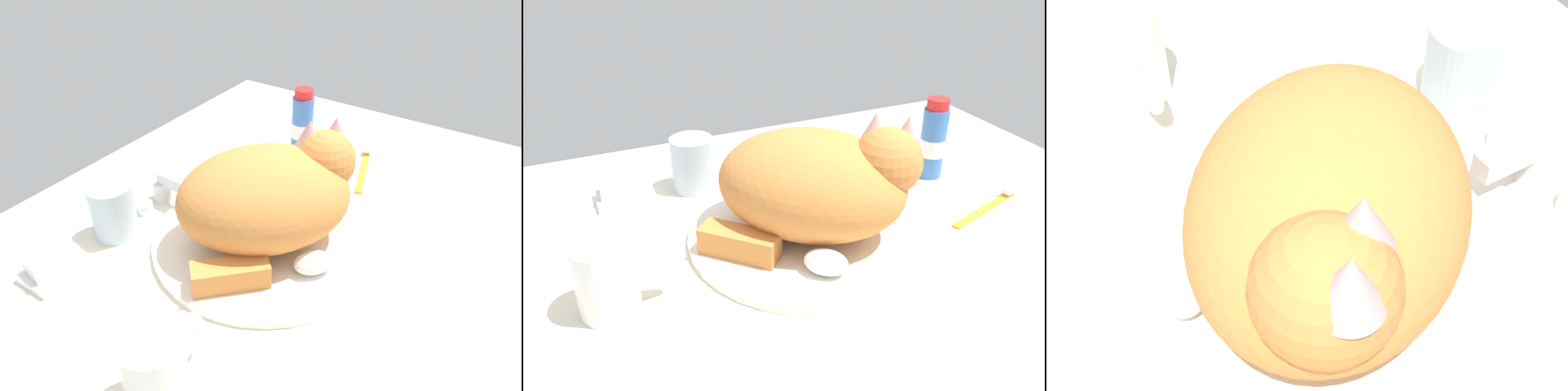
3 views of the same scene
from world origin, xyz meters
The scene contains 8 objects.
ground_plane centered at (0.00, 0.00, -1.50)cm, with size 110.00×82.50×3.00cm, color silver.
sink_basin centered at (0.00, 0.00, 0.59)cm, with size 34.49×34.49×1.18cm, color white.
faucet centered at (0.00, 20.19, 2.41)cm, with size 11.87×8.88×5.80cm.
cat centered at (0.81, -0.73, 8.86)cm, with size 32.52×31.98×17.31cm.
coffee_mug centered at (-27.93, -4.57, 4.66)cm, with size 11.37×7.06×9.33cm.
rinse_cup centered at (-11.00, 20.86, 4.50)cm, with size 6.86×6.86×8.99cm.
soap_dish centered at (-22.22, 21.42, 0.60)cm, with size 9.00×6.40×1.20cm, color white.
soap_bar centered at (-22.22, 21.42, 2.47)cm, with size 6.96×4.11×2.53cm, color silver.
Camera 3 is at (30.02, -19.28, 49.35)cm, focal length 53.67 mm.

